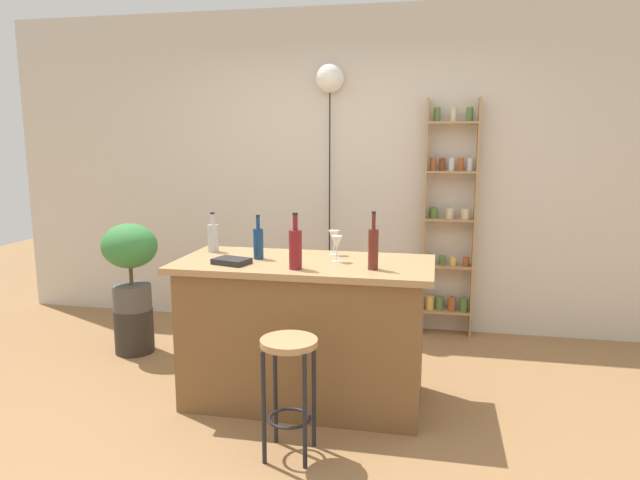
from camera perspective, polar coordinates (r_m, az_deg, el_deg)
ground at (r=3.65m, az=-2.62°, el=-17.42°), size 12.00×12.00×0.00m
back_wall at (r=5.16m, az=2.59°, el=6.84°), size 6.40×0.10×2.80m
kitchen_counter at (r=3.74m, az=-1.54°, el=-9.00°), size 1.61×0.75×0.92m
bar_stool at (r=3.10m, az=-3.08°, el=-12.84°), size 0.30×0.30×0.65m
spice_shelf at (r=5.00m, az=12.69°, el=1.72°), size 0.43×0.14×2.02m
plant_stool at (r=4.87m, az=-17.94°, el=-8.53°), size 0.30×0.30×0.35m
potted_plant at (r=4.72m, az=-18.32°, el=-1.67°), size 0.44×0.39×0.69m
bottle_olive_oil at (r=3.37m, az=-2.40°, el=-0.79°), size 0.08×0.08×0.33m
bottle_sauce_amber at (r=3.68m, az=-6.13°, el=-0.23°), size 0.06×0.06×0.28m
bottle_spirits_clear at (r=3.97m, az=-10.56°, el=0.30°), size 0.07×0.07×0.27m
bottle_soda_blue at (r=3.37m, az=5.30°, el=-0.76°), size 0.06×0.06×0.34m
wine_glass_left at (r=3.79m, az=1.39°, el=0.26°), size 0.07×0.07×0.16m
wine_glass_center at (r=3.58m, az=1.66°, el=-0.32°), size 0.07×0.07×0.16m
cookbook at (r=3.57m, az=-8.76°, el=-2.08°), size 0.24×0.20×0.03m
pendant_globe_light at (r=5.09m, az=0.99°, el=15.49°), size 0.25×0.25×2.32m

